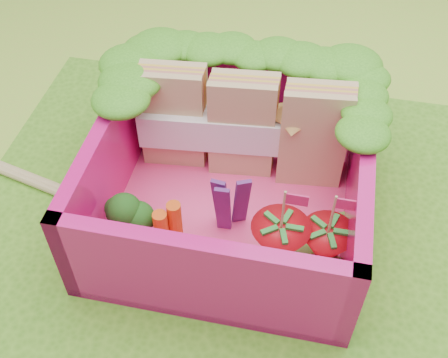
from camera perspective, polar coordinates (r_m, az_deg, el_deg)
ground at (r=2.91m, az=-1.40°, el=-5.99°), size 14.00×14.00×0.00m
placemat at (r=2.90m, az=-1.41°, el=-5.81°), size 2.60×2.60×0.03m
bento_floor at (r=2.96m, az=0.71°, el=-3.05°), size 1.30×1.30×0.05m
bento_box at (r=2.77m, az=0.76°, el=0.23°), size 1.30×1.30×0.55m
lettuce_ruffle at (r=2.90m, az=2.70°, el=11.50°), size 1.43×0.76×0.11m
sandwich_stack at (r=2.93m, az=2.03°, el=5.35°), size 1.10×0.28×0.60m
broccoli at (r=2.71m, az=-9.99°, el=-3.67°), size 0.31×0.31×0.26m
carrot_sticks at (r=2.69m, az=-5.64°, el=-4.93°), size 0.12×0.12×0.28m
purple_wedges at (r=2.70m, az=0.46°, el=-2.58°), size 0.17×0.10×0.38m
strawberry_left at (r=2.62m, az=5.61°, el=-6.62°), size 0.27×0.27×0.51m
strawberry_right at (r=2.66m, az=10.23°, el=-6.78°), size 0.25×0.25×0.49m
snap_peas at (r=2.76m, az=8.13°, el=-7.29°), size 0.55×0.62×0.05m
chopsticks at (r=3.28m, az=-19.23°, el=0.06°), size 1.95×0.52×0.05m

